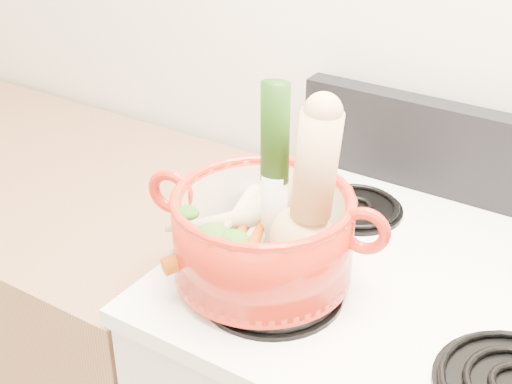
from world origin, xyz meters
The scene contains 19 objects.
cooktop centered at (0.00, 1.40, 0.93)m, with size 0.78×0.67×0.03m, color white.
control_backsplash centered at (0.00, 1.70, 1.04)m, with size 0.76×0.05×0.18m, color black.
counter_left centered at (-1.07, 1.40, 0.45)m, with size 1.36×0.65×0.90m, color #946646.
burner_front_left centered at (-0.19, 1.24, 0.96)m, with size 0.22×0.22×0.02m, color black.
burner_back_left centered at (-0.19, 1.54, 0.96)m, with size 0.17×0.17×0.02m, color black.
dutch_oven centered at (-0.22, 1.26, 1.04)m, with size 0.28×0.28×0.14m, color #B7200F.
pot_handle_left centered at (-0.37, 1.23, 1.08)m, with size 0.08×0.08×0.02m, color #B7200F.
pot_handle_right centered at (-0.07, 1.29, 1.08)m, with size 0.08×0.08×0.02m, color #B7200F.
squash centered at (-0.16, 1.28, 1.13)m, with size 0.11×0.11×0.26m, color #E0B072, non-canonical shape.
leek centered at (-0.22, 1.30, 1.14)m, with size 0.04×0.04×0.29m, color silver.
ginger centered at (-0.21, 1.33, 1.02)m, with size 0.08×0.06×0.05m, color #D8C485.
parsnip_0 centered at (-0.25, 1.29, 1.02)m, with size 0.04×0.04×0.22m, color beige.
parsnip_1 centered at (-0.30, 1.26, 1.03)m, with size 0.04×0.04×0.21m, color beige.
parsnip_2 centered at (-0.24, 1.32, 1.04)m, with size 0.05×0.05×0.21m, color beige.
parsnip_3 centered at (-0.30, 1.27, 1.04)m, with size 0.04×0.04×0.19m, color beige.
parsnip_4 centered at (-0.29, 1.32, 1.04)m, with size 0.04×0.04×0.20m, color #EFE8C2.
carrot_0 centered at (-0.25, 1.23, 1.02)m, with size 0.04×0.04×0.18m, color #C55F09.
carrot_1 centered at (-0.28, 1.19, 1.02)m, with size 0.03×0.03×0.14m, color #D44E0A.
carrot_2 centered at (-0.22, 1.22, 1.03)m, with size 0.03×0.03×0.18m, color #C04609.
Camera 1 is at (0.27, 0.48, 1.64)m, focal length 50.00 mm.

